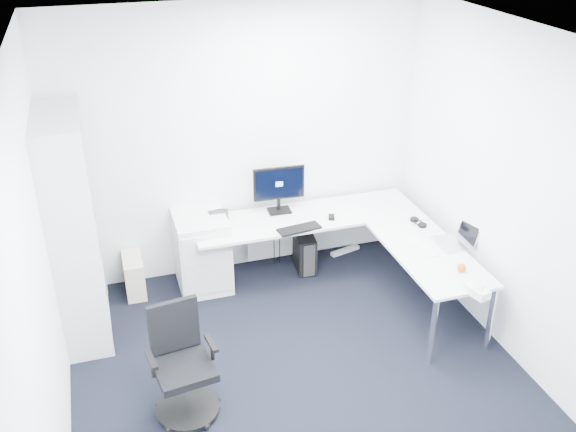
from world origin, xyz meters
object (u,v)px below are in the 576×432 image
object	(u,v)px
l_desk	(316,260)
task_chair	(184,366)
laptop	(450,233)
bookshelf	(72,229)
monitor	(279,189)

from	to	relation	value
l_desk	task_chair	world-z (taller)	task_chair
task_chair	laptop	bearing A→B (deg)	7.28
l_desk	bookshelf	xyz separation A→B (m)	(-2.17, 0.05, 0.68)
bookshelf	laptop	xyz separation A→B (m)	(3.23, -0.66, -0.23)
task_chair	laptop	distance (m)	2.66
l_desk	task_chair	distance (m)	1.98
bookshelf	laptop	world-z (taller)	bookshelf
l_desk	task_chair	size ratio (longest dim) A/B	2.53
l_desk	bookshelf	world-z (taller)	bookshelf
l_desk	bookshelf	distance (m)	2.28
monitor	task_chair	bearing A→B (deg)	-122.64
task_chair	monitor	world-z (taller)	monitor
l_desk	laptop	distance (m)	1.30
task_chair	bookshelf	bearing A→B (deg)	109.11
task_chair	laptop	size ratio (longest dim) A/B	2.79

